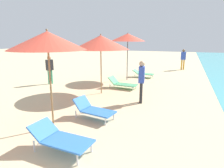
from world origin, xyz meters
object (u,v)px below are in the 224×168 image
at_px(lounger_farthest_shoreside, 143,73).
at_px(person_walking_far, 50,67).
at_px(umbrella_farthest, 128,37).
at_px(umbrella_third, 101,42).
at_px(person_walking_mid, 183,57).
at_px(lounger_third_shoreside, 122,83).
at_px(lounger_second_inland, 60,138).
at_px(lounger_second_shoreside, 93,109).
at_px(person_walking_near, 142,78).
at_px(umbrella_second, 47,41).

relative_size(lounger_farthest_shoreside, person_walking_far, 0.87).
bearing_deg(person_walking_far, umbrella_farthest, 61.15).
bearing_deg(umbrella_third, person_walking_mid, 69.79).
height_order(umbrella_farthest, person_walking_mid, umbrella_farthest).
bearing_deg(umbrella_farthest, lounger_third_shoreside, -79.97).
xyz_separation_m(lounger_second_inland, person_walking_mid, (2.14, 13.66, 0.68)).
bearing_deg(person_walking_mid, lounger_second_inland, 157.62).
height_order(lounger_third_shoreside, person_walking_mid, person_walking_mid).
distance_m(lounger_second_inland, umbrella_farthest, 8.47).
relative_size(lounger_second_shoreside, umbrella_farthest, 0.48).
xyz_separation_m(umbrella_farthest, person_walking_far, (-3.69, -2.58, -1.61)).
height_order(lounger_third_shoreside, person_walking_near, person_walking_near).
distance_m(umbrella_second, lounger_second_shoreside, 2.47).
xyz_separation_m(person_walking_near, person_walking_far, (-5.49, 1.48, -0.07)).
distance_m(umbrella_second, umbrella_third, 3.83).
xyz_separation_m(umbrella_second, lounger_third_shoreside, (0.39, 5.07, -2.17)).
distance_m(umbrella_farthest, person_walking_far, 4.78).
height_order(lounger_second_inland, person_walking_far, person_walking_far).
distance_m(lounger_farthest_shoreside, person_walking_near, 5.39).
xyz_separation_m(lounger_second_shoreside, umbrella_farthest, (-0.75, 6.16, 2.24)).
bearing_deg(umbrella_farthest, lounger_second_shoreside, -83.03).
bearing_deg(lounger_farthest_shoreside, person_walking_far, -136.80).
height_order(umbrella_second, umbrella_third, umbrella_second).
height_order(lounger_second_shoreside, umbrella_third, umbrella_third).
xyz_separation_m(lounger_farthest_shoreside, person_walking_mid, (2.31, 4.36, 0.74)).
height_order(lounger_second_shoreside, lounger_farthest_shoreside, lounger_second_shoreside).
xyz_separation_m(lounger_second_inland, lounger_farthest_shoreside, (-0.16, 9.30, -0.07)).
bearing_deg(lounger_second_inland, umbrella_second, 138.20).
bearing_deg(person_walking_far, person_walking_mid, 76.53).
height_order(umbrella_second, lounger_second_inland, umbrella_second).
height_order(umbrella_third, lounger_third_shoreside, umbrella_third).
bearing_deg(lounger_second_inland, lounger_third_shoreside, 99.02).
bearing_deg(lounger_farthest_shoreside, person_walking_mid, 65.11).
height_order(lounger_second_shoreside, person_walking_mid, person_walking_mid).
bearing_deg(lounger_second_shoreside, umbrella_farthest, 106.33).
bearing_deg(person_walking_near, person_walking_mid, 72.93).
distance_m(umbrella_second, lounger_farthest_shoreside, 8.66).
bearing_deg(person_walking_far, person_walking_near, 11.17).
xyz_separation_m(lounger_second_shoreside, lounger_farthest_shoreside, (-0.01, 7.34, -0.05)).
xyz_separation_m(umbrella_farthest, person_walking_near, (1.79, -4.06, -1.54)).
height_order(umbrella_farthest, person_walking_far, umbrella_farthest).
height_order(lounger_second_inland, umbrella_farthest, umbrella_farthest).
xyz_separation_m(umbrella_third, person_walking_far, (-3.47, 0.78, -1.38)).
relative_size(lounger_second_shoreside, lounger_second_inland, 0.95).
bearing_deg(umbrella_second, lounger_second_shoreside, 52.84).
distance_m(person_walking_near, person_walking_far, 5.68).
height_order(lounger_farthest_shoreside, person_walking_near, person_walking_near).
height_order(lounger_farthest_shoreside, person_walking_mid, person_walking_mid).
bearing_deg(umbrella_third, lounger_third_shoreside, 64.46).
xyz_separation_m(person_walking_near, person_walking_mid, (1.26, 9.59, -0.00)).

